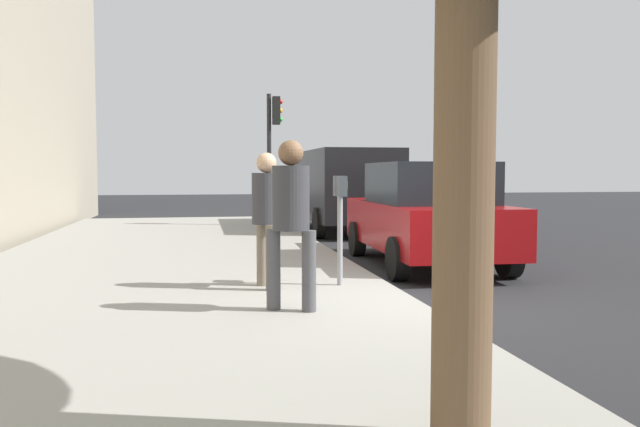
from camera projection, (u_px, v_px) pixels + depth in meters
ground_plane at (413, 310)px, 7.42m from camera, size 80.00×80.00×0.00m
sidewalk_slab at (149, 314)px, 6.86m from camera, size 28.00×6.00×0.15m
parking_meter at (340, 207)px, 8.15m from camera, size 0.36×0.12×1.41m
pedestrian_at_meter at (267, 209)px, 7.96m from camera, size 0.51×0.37×1.70m
pedestrian_bystander at (291, 210)px, 6.63m from camera, size 0.39×0.50×1.79m
parked_sedan_near at (425, 214)px, 10.84m from camera, size 4.46×2.09×1.77m
parked_van_far at (342, 185)px, 17.13m from camera, size 5.21×2.14×2.18m
traffic_signal at (273, 137)px, 17.45m from camera, size 0.24×0.44×3.60m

